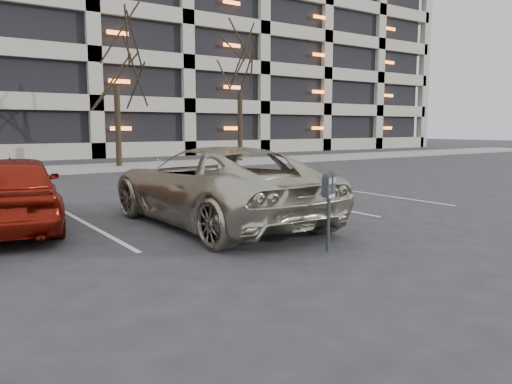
# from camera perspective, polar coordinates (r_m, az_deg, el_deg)

# --- Properties ---
(ground) EXTENTS (140.00, 140.00, 0.00)m
(ground) POSITION_cam_1_polar(r_m,az_deg,el_deg) (9.04, -5.55, -5.31)
(ground) COLOR #28282B
(ground) RESTS_ON ground
(sidewalk) EXTENTS (80.00, 4.00, 0.12)m
(sidewalk) POSITION_cam_1_polar(r_m,az_deg,el_deg) (24.17, -24.33, 2.20)
(sidewalk) COLOR gray
(sidewalk) RESTS_ON ground
(stall_lines) EXTENTS (16.90, 5.20, 0.00)m
(stall_lines) POSITION_cam_1_polar(r_m,az_deg,el_deg) (10.61, -18.33, -3.73)
(stall_lines) COLOR silver
(stall_lines) RESTS_ON ground
(parking_garage) EXTENTS (52.00, 20.00, 19.00)m
(parking_garage) POSITION_cam_1_polar(r_m,az_deg,el_deg) (45.21, -13.61, 16.49)
(parking_garage) COLOR black
(parking_garage) RESTS_ON ground
(tree_c) EXTENTS (3.86, 3.86, 8.78)m
(tree_c) POSITION_cam_1_polar(r_m,az_deg,el_deg) (25.49, -15.85, 17.00)
(tree_c) COLOR black
(tree_c) RESTS_ON ground
(tree_d) EXTENTS (3.79, 3.79, 8.61)m
(tree_d) POSITION_cam_1_polar(r_m,az_deg,el_deg) (28.52, -1.87, 15.97)
(tree_d) COLOR black
(tree_d) RESTS_ON ground
(parking_meter) EXTENTS (0.34, 0.24, 1.25)m
(parking_meter) POSITION_cam_1_polar(r_m,az_deg,el_deg) (8.01, 8.33, -0.03)
(parking_meter) COLOR black
(parking_meter) RESTS_ON ground
(suv_silver) EXTENTS (2.71, 5.79, 1.61)m
(suv_silver) POSITION_cam_1_polar(r_m,az_deg,el_deg) (10.31, -4.64, 0.79)
(suv_silver) COLOR #B8B39D
(suv_silver) RESTS_ON ground
(car_red) EXTENTS (2.52, 4.66, 1.51)m
(car_red) POSITION_cam_1_polar(r_m,az_deg,el_deg) (10.71, -26.16, 0.04)
(car_red) COLOR maroon
(car_red) RESTS_ON ground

